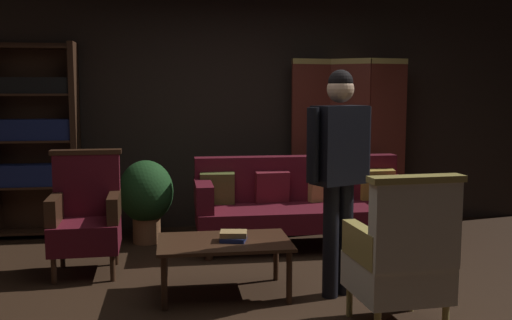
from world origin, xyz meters
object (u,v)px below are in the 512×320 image
object	(u,v)px
bookshelf	(35,138)
coffee_table	(224,246)
velvet_couch	(301,200)
potted_plant	(146,195)
folding_screen	(349,141)
armchair_gilt_accent	(402,257)
armchair_wing_left	(86,216)
book_tan_leather	(233,234)
standing_figure	(339,162)
book_navy_cloth	(234,239)

from	to	relation	value
bookshelf	coffee_table	xyz separation A→B (m)	(1.81, -2.06, -0.68)
velvet_couch	potted_plant	size ratio (longest dim) A/B	2.50
velvet_couch	potted_plant	world-z (taller)	velvet_couch
folding_screen	coffee_table	distance (m)	2.59
armchair_gilt_accent	armchair_wing_left	size ratio (longest dim) A/B	1.00
velvet_couch	potted_plant	distance (m)	1.57
bookshelf	velvet_couch	size ratio (longest dim) A/B	0.97
book_tan_leather	standing_figure	bearing A→B (deg)	-9.00
standing_figure	book_navy_cloth	world-z (taller)	standing_figure
book_navy_cloth	folding_screen	bearing A→B (deg)	52.60
folding_screen	book_navy_cloth	world-z (taller)	folding_screen
velvet_couch	folding_screen	bearing A→B (deg)	42.62
potted_plant	book_tan_leather	world-z (taller)	potted_plant
coffee_table	armchair_wing_left	bearing A→B (deg)	147.00
book_tan_leather	coffee_table	bearing A→B (deg)	165.00
standing_figure	book_navy_cloth	size ratio (longest dim) A/B	9.28
armchair_gilt_accent	book_navy_cloth	xyz separation A→B (m)	(-1.00, 0.82, -0.05)
folding_screen	coffee_table	xyz separation A→B (m)	(-1.58, -1.96, -0.61)
bookshelf	standing_figure	distance (m)	3.45
armchair_wing_left	book_tan_leather	world-z (taller)	armchair_wing_left
armchair_wing_left	book_tan_leather	xyz separation A→B (m)	(1.18, -0.74, -0.02)
velvet_couch	coffee_table	world-z (taller)	velvet_couch
folding_screen	velvet_couch	world-z (taller)	folding_screen
folding_screen	book_tan_leather	world-z (taller)	folding_screen
standing_figure	book_navy_cloth	xyz separation A→B (m)	(-0.78, 0.12, -0.59)
coffee_table	book_navy_cloth	world-z (taller)	book_navy_cloth
armchair_wing_left	standing_figure	distance (m)	2.21
armchair_wing_left	velvet_couch	bearing A→B (deg)	16.63
armchair_wing_left	book_tan_leather	bearing A→B (deg)	-32.08
standing_figure	book_tan_leather	bearing A→B (deg)	171.00
folding_screen	velvet_couch	size ratio (longest dim) A/B	0.90
armchair_gilt_accent	potted_plant	xyz separation A→B (m)	(-1.72, 2.47, 0.00)
armchair_wing_left	potted_plant	distance (m)	1.02
book_navy_cloth	velvet_couch	bearing A→B (deg)	58.52
standing_figure	potted_plant	bearing A→B (deg)	130.14
folding_screen	potted_plant	size ratio (longest dim) A/B	2.24
folding_screen	velvet_couch	distance (m)	1.08
armchair_gilt_accent	armchair_wing_left	world-z (taller)	same
armchair_wing_left	book_tan_leather	distance (m)	1.40
folding_screen	coffee_table	size ratio (longest dim) A/B	1.90
velvet_couch	book_navy_cloth	size ratio (longest dim) A/B	11.56
bookshelf	armchair_wing_left	distance (m)	1.61
coffee_table	armchair_gilt_accent	size ratio (longest dim) A/B	0.96
bookshelf	book_navy_cloth	world-z (taller)	bookshelf
velvet_couch	book_tan_leather	size ratio (longest dim) A/B	10.60
bookshelf	velvet_couch	world-z (taller)	bookshelf
folding_screen	armchair_wing_left	distance (m)	3.01
book_navy_cloth	book_tan_leather	bearing A→B (deg)	0.00
standing_figure	book_tan_leather	distance (m)	0.96
armchair_gilt_accent	book_tan_leather	xyz separation A→B (m)	(-1.00, 0.82, -0.02)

